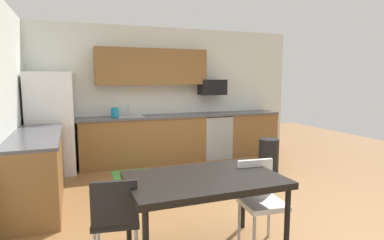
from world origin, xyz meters
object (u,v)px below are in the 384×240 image
(chair_near_table, at_px, (259,196))
(trash_bin, at_px, (269,155))
(chair_far_side, at_px, (115,216))
(kettle, at_px, (115,113))
(microwave, at_px, (212,87))
(dining_table, at_px, (204,183))
(refrigerator, at_px, (51,123))
(oven_range, at_px, (214,136))

(chair_near_table, relative_size, trash_bin, 1.42)
(chair_far_side, xyz_separation_m, kettle, (0.46, 3.50, 0.52))
(microwave, relative_size, dining_table, 0.39)
(microwave, height_order, kettle, microwave)
(refrigerator, bearing_deg, dining_table, -66.81)
(oven_range, bearing_deg, refrigerator, -178.55)
(dining_table, xyz_separation_m, chair_near_table, (0.61, 0.02, -0.21))
(chair_far_side, height_order, trash_bin, chair_far_side)
(microwave, xyz_separation_m, kettle, (-2.05, -0.05, -0.46))
(dining_table, bearing_deg, chair_far_side, 176.35)
(refrigerator, distance_m, microwave, 3.23)
(refrigerator, bearing_deg, kettle, 6.63)
(trash_bin, bearing_deg, chair_far_side, -144.92)
(trash_bin, distance_m, kettle, 2.97)
(refrigerator, bearing_deg, trash_bin, -19.57)
(refrigerator, bearing_deg, microwave, 3.25)
(kettle, bearing_deg, trash_bin, -29.51)
(refrigerator, relative_size, oven_range, 1.96)
(microwave, height_order, chair_near_table, microwave)
(chair_near_table, distance_m, kettle, 3.70)
(oven_range, bearing_deg, kettle, 178.60)
(oven_range, distance_m, microwave, 1.03)
(microwave, distance_m, kettle, 2.10)
(refrigerator, xyz_separation_m, chair_far_side, (0.66, -3.37, -0.39))
(refrigerator, height_order, dining_table, refrigerator)
(refrigerator, relative_size, trash_bin, 2.98)
(refrigerator, bearing_deg, oven_range, 1.45)
(oven_range, xyz_separation_m, kettle, (-2.05, 0.05, 0.56))
(refrigerator, xyz_separation_m, chair_near_table, (2.08, -3.40, -0.39))
(oven_range, xyz_separation_m, microwave, (-0.00, 0.10, 1.03))
(microwave, xyz_separation_m, dining_table, (-1.70, -3.60, -0.77))
(oven_range, height_order, chair_far_side, oven_range)
(oven_range, height_order, chair_near_table, oven_range)
(dining_table, bearing_deg, oven_range, 64.08)
(microwave, bearing_deg, trash_bin, -72.72)
(oven_range, distance_m, dining_table, 3.90)
(chair_far_side, height_order, kettle, kettle)
(refrigerator, xyz_separation_m, trash_bin, (3.63, -1.29, -0.59))
(oven_range, relative_size, kettle, 4.55)
(chair_near_table, xyz_separation_m, chair_far_side, (-1.42, 0.03, 0.00))
(dining_table, xyz_separation_m, kettle, (-0.35, 3.55, 0.31))
(oven_range, height_order, kettle, kettle)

